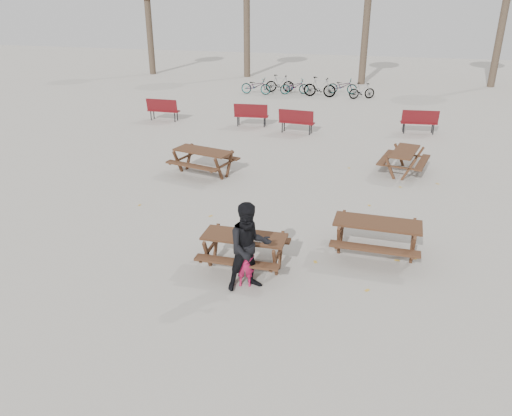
% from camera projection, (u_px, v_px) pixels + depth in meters
% --- Properties ---
extents(ground, '(80.00, 80.00, 0.00)m').
position_uv_depth(ground, '(245.00, 267.00, 11.01)').
color(ground, gray).
rests_on(ground, ground).
extents(main_picnic_table, '(1.80, 1.45, 0.78)m').
position_uv_depth(main_picnic_table, '(244.00, 243.00, 10.78)').
color(main_picnic_table, '#362013').
rests_on(main_picnic_table, ground).
extents(food_tray, '(0.18, 0.11, 0.03)m').
position_uv_depth(food_tray, '(258.00, 240.00, 10.47)').
color(food_tray, white).
rests_on(food_tray, main_picnic_table).
extents(bread_roll, '(0.14, 0.06, 0.05)m').
position_uv_depth(bread_roll, '(258.00, 238.00, 10.45)').
color(bread_roll, tan).
rests_on(bread_roll, food_tray).
extents(soda_bottle, '(0.07, 0.07, 0.17)m').
position_uv_depth(soda_bottle, '(238.00, 235.00, 10.56)').
color(soda_bottle, silver).
rests_on(soda_bottle, main_picnic_table).
extents(child, '(0.43, 0.33, 1.04)m').
position_uv_depth(child, '(245.00, 263.00, 10.14)').
color(child, '#B61646').
rests_on(child, ground).
extents(adult, '(1.15, 1.09, 1.88)m').
position_uv_depth(adult, '(249.00, 247.00, 9.88)').
color(adult, black).
rests_on(adult, ground).
extents(picnic_table_east, '(1.98, 1.62, 0.83)m').
position_uv_depth(picnic_table_east, '(376.00, 239.00, 11.36)').
color(picnic_table_east, '#362013').
rests_on(picnic_table_east, ground).
extents(picnic_table_north, '(2.24, 1.97, 0.83)m').
position_uv_depth(picnic_table_north, '(204.00, 162.00, 16.41)').
color(picnic_table_north, '#362013').
rests_on(picnic_table_north, ground).
extents(picnic_table_far, '(1.77, 2.04, 0.77)m').
position_uv_depth(picnic_table_far, '(404.00, 162.00, 16.55)').
color(picnic_table_far, '#362013').
rests_on(picnic_table_far, ground).
extents(park_bench_row, '(13.02, 1.87, 1.03)m').
position_uv_depth(park_bench_row, '(279.00, 116.00, 21.93)').
color(park_bench_row, maroon).
rests_on(park_bench_row, ground).
extents(bicycle_row, '(7.77, 2.04, 1.12)m').
position_uv_depth(bicycle_row, '(305.00, 86.00, 28.96)').
color(bicycle_row, black).
rests_on(bicycle_row, ground).
extents(fallen_leaves, '(11.00, 11.00, 0.01)m').
position_uv_depth(fallen_leaves, '(289.00, 222.00, 13.11)').
color(fallen_leaves, gold).
rests_on(fallen_leaves, ground).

